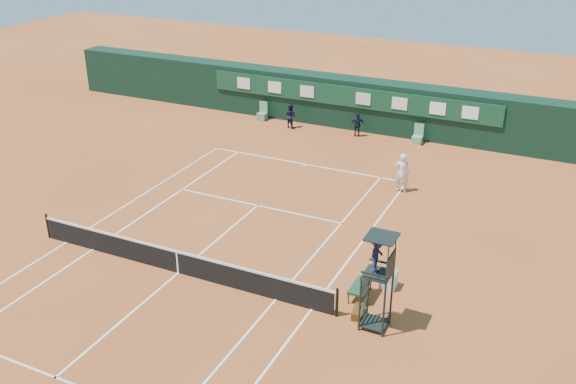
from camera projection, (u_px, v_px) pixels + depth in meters
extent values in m
plane|color=#A95427|center=(178.00, 273.00, 24.20)|extent=(90.00, 90.00, 0.00)
cube|color=white|center=(306.00, 164.00, 33.94)|extent=(11.05, 0.08, 0.01)
cube|color=white|center=(312.00, 309.00, 22.06)|extent=(0.08, 23.85, 0.01)
cube|color=silver|center=(67.00, 242.00, 26.32)|extent=(0.08, 23.85, 0.01)
cube|color=white|center=(276.00, 299.00, 22.59)|extent=(0.08, 23.85, 0.01)
cube|color=white|center=(93.00, 249.00, 25.79)|extent=(0.08, 23.85, 0.01)
cube|color=white|center=(258.00, 205.00, 29.44)|extent=(8.31, 0.08, 0.01)
cube|color=silver|center=(56.00, 377.00, 18.95)|extent=(8.31, 0.08, 0.01)
cube|color=white|center=(178.00, 273.00, 24.19)|extent=(0.08, 12.88, 0.01)
cube|color=silver|center=(305.00, 165.00, 33.81)|extent=(0.08, 0.30, 0.01)
cube|color=black|center=(178.00, 263.00, 24.01)|extent=(12.60, 0.04, 0.90)
cube|color=silver|center=(177.00, 252.00, 23.80)|extent=(12.80, 0.06, 0.08)
cube|color=white|center=(178.00, 262.00, 24.00)|extent=(0.06, 0.05, 0.92)
cylinder|color=black|center=(337.00, 303.00, 21.48)|extent=(0.10, 0.10, 1.10)
cylinder|color=black|center=(48.00, 226.00, 26.45)|extent=(0.10, 0.10, 1.10)
cube|color=black|center=(352.00, 103.00, 38.93)|extent=(40.00, 1.50, 3.00)
cube|color=#103D25|center=(348.00, 96.00, 38.02)|extent=(18.00, 0.10, 1.20)
cube|color=white|center=(244.00, 83.00, 40.68)|extent=(0.90, 0.04, 0.70)
cube|color=silver|center=(275.00, 87.00, 39.82)|extent=(0.90, 0.04, 0.70)
cube|color=silver|center=(307.00, 92.00, 38.97)|extent=(0.90, 0.04, 0.70)
cube|color=silver|center=(363.00, 99.00, 37.57)|extent=(0.90, 0.04, 0.70)
cube|color=silver|center=(400.00, 104.00, 36.72)|extent=(0.90, 0.04, 0.70)
cube|color=white|center=(438.00, 109.00, 35.86)|extent=(0.90, 0.04, 0.70)
cube|color=white|center=(470.00, 113.00, 35.16)|extent=(0.90, 0.04, 0.70)
cube|color=#56845B|center=(262.00, 116.00, 40.54)|extent=(0.55, 0.50, 0.46)
cube|color=#5E906A|center=(264.00, 107.00, 40.48)|extent=(0.55, 0.06, 0.70)
cube|color=#639769|center=(417.00, 140.00, 36.66)|extent=(0.55, 0.50, 0.46)
cube|color=#5D8F6D|center=(419.00, 129.00, 36.60)|extent=(0.55, 0.06, 0.70)
cylinder|color=black|center=(360.00, 305.00, 20.59)|extent=(0.07, 0.07, 2.00)
cylinder|color=black|center=(368.00, 292.00, 21.25)|extent=(0.07, 0.07, 2.00)
cylinder|color=black|center=(384.00, 311.00, 20.28)|extent=(0.07, 0.07, 2.00)
cylinder|color=black|center=(391.00, 298.00, 20.94)|extent=(0.07, 0.07, 2.00)
cube|color=black|center=(378.00, 274.00, 20.33)|extent=(0.85, 0.85, 0.08)
cube|color=black|center=(391.00, 266.00, 20.00)|extent=(0.06, 0.85, 0.80)
cube|color=black|center=(374.00, 275.00, 19.90)|extent=(0.85, 0.05, 0.06)
cube|color=black|center=(382.00, 262.00, 20.58)|extent=(0.85, 0.05, 0.06)
cylinder|color=black|center=(388.00, 259.00, 19.48)|extent=(0.04, 0.04, 1.00)
cylinder|color=black|center=(395.00, 247.00, 20.14)|extent=(0.04, 0.04, 1.00)
cube|color=black|center=(382.00, 237.00, 19.74)|extent=(0.95, 0.95, 0.04)
cube|color=black|center=(374.00, 323.00, 21.12)|extent=(0.80, 0.80, 0.05)
cube|color=black|center=(363.00, 313.00, 21.17)|extent=(0.04, 0.80, 0.04)
cube|color=black|center=(364.00, 303.00, 21.01)|extent=(0.04, 0.80, 0.04)
cube|color=black|center=(364.00, 293.00, 20.84)|extent=(0.04, 0.80, 0.04)
cube|color=black|center=(365.00, 283.00, 20.67)|extent=(0.04, 0.80, 0.04)
imported|color=#1A1933|center=(377.00, 255.00, 20.06)|extent=(0.47, 0.82, 1.28)
cube|color=#173B23|center=(360.00, 286.00, 22.55)|extent=(0.55, 1.20, 0.08)
cube|color=#1B452F|center=(367.00, 280.00, 22.31)|extent=(0.06, 1.20, 0.60)
cylinder|color=black|center=(348.00, 299.00, 22.29)|extent=(0.04, 0.04, 0.41)
cylinder|color=black|center=(360.00, 302.00, 22.12)|extent=(0.04, 0.04, 0.41)
cylinder|color=black|center=(359.00, 283.00, 23.19)|extent=(0.04, 0.04, 0.41)
cylinder|color=black|center=(371.00, 286.00, 23.02)|extent=(0.04, 0.04, 0.41)
cube|color=black|center=(358.00, 312.00, 21.68)|extent=(0.43, 0.79, 0.28)
cube|color=silver|center=(389.00, 280.00, 23.19)|extent=(0.55, 0.55, 0.60)
cube|color=#54815E|center=(389.00, 273.00, 23.05)|extent=(0.57, 0.57, 0.05)
sphere|color=#D9EF37|center=(271.00, 220.00, 28.02)|extent=(0.06, 0.06, 0.06)
imported|color=silver|center=(402.00, 173.00, 30.46)|extent=(0.79, 0.60, 1.94)
imported|color=black|center=(290.00, 116.00, 39.00)|extent=(0.84, 0.73, 1.50)
imported|color=black|center=(358.00, 125.00, 37.60)|extent=(0.91, 0.67, 1.43)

